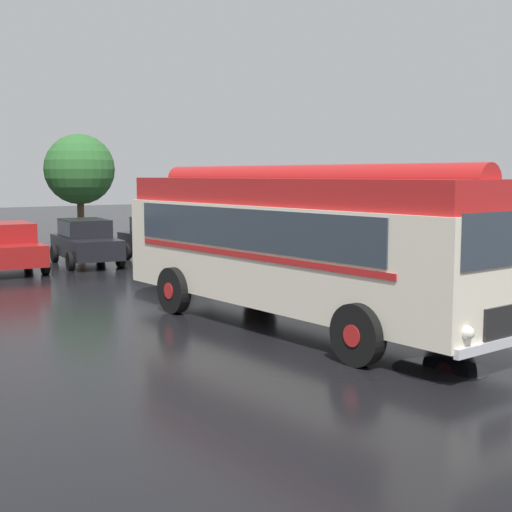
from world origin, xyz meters
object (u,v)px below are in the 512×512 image
car_near_left (9,247)px  car_mid_left (86,242)px  vintage_bus (296,240)px  car_mid_right (162,239)px

car_near_left → car_mid_left: bearing=4.4°
vintage_bus → car_near_left: vintage_bus is taller
car_mid_left → car_near_left: bearing=-175.6°
vintage_bus → car_mid_right: bearing=75.8°
car_near_left → car_mid_right: bearing=-3.9°
car_near_left → car_mid_left: (2.81, 0.22, 0.00)m
vintage_bus → car_mid_right: (3.09, 12.19, -1.05)m
vintage_bus → car_mid_left: size_ratio=2.34×
vintage_bus → car_mid_right: 12.62m
vintage_bus → car_near_left: bearing=101.5°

